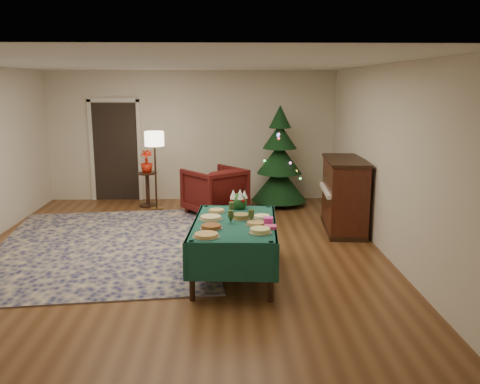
{
  "coord_description": "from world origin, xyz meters",
  "views": [
    {
      "loc": [
        0.71,
        -7.19,
        2.41
      ],
      "look_at": [
        0.91,
        -0.04,
        0.9
      ],
      "focal_mm": 38.0,
      "sensor_mm": 36.0,
      "label": 1
    }
  ],
  "objects_px": {
    "potted_plant": "(147,166)",
    "christmas_tree": "(279,161)",
    "armchair": "(215,189)",
    "floor_lamp": "(154,144)",
    "buffet_table": "(235,233)",
    "side_table": "(148,190)",
    "piano": "(344,196)",
    "gift_box": "(268,221)"
  },
  "relations": [
    {
      "from": "side_table",
      "to": "potted_plant",
      "type": "height_order",
      "value": "potted_plant"
    },
    {
      "from": "armchair",
      "to": "piano",
      "type": "xyz_separation_m",
      "value": [
        2.19,
        -1.16,
        0.1
      ]
    },
    {
      "from": "armchair",
      "to": "potted_plant",
      "type": "height_order",
      "value": "armchair"
    },
    {
      "from": "gift_box",
      "to": "armchair",
      "type": "relative_size",
      "value": 0.12
    },
    {
      "from": "piano",
      "to": "potted_plant",
      "type": "bearing_deg",
      "value": 153.06
    },
    {
      "from": "gift_box",
      "to": "piano",
      "type": "height_order",
      "value": "piano"
    },
    {
      "from": "buffet_table",
      "to": "side_table",
      "type": "bearing_deg",
      "value": 113.76
    },
    {
      "from": "floor_lamp",
      "to": "potted_plant",
      "type": "bearing_deg",
      "value": 129.43
    },
    {
      "from": "buffet_table",
      "to": "side_table",
      "type": "relative_size",
      "value": 2.72
    },
    {
      "from": "potted_plant",
      "to": "christmas_tree",
      "type": "relative_size",
      "value": 0.22
    },
    {
      "from": "floor_lamp",
      "to": "piano",
      "type": "bearing_deg",
      "value": -24.94
    },
    {
      "from": "piano",
      "to": "side_table",
      "type": "bearing_deg",
      "value": 153.06
    },
    {
      "from": "gift_box",
      "to": "side_table",
      "type": "distance_m",
      "value": 4.5
    },
    {
      "from": "armchair",
      "to": "piano",
      "type": "height_order",
      "value": "piano"
    },
    {
      "from": "buffet_table",
      "to": "floor_lamp",
      "type": "height_order",
      "value": "floor_lamp"
    },
    {
      "from": "potted_plant",
      "to": "buffet_table",
      "type": "bearing_deg",
      "value": -66.24
    },
    {
      "from": "armchair",
      "to": "buffet_table",
      "type": "bearing_deg",
      "value": 58.13
    },
    {
      "from": "gift_box",
      "to": "side_table",
      "type": "height_order",
      "value": "gift_box"
    },
    {
      "from": "armchair",
      "to": "christmas_tree",
      "type": "relative_size",
      "value": 0.49
    },
    {
      "from": "gift_box",
      "to": "christmas_tree",
      "type": "xyz_separation_m",
      "value": [
        0.56,
        4.02,
        0.15
      ]
    },
    {
      "from": "piano",
      "to": "armchair",
      "type": "bearing_deg",
      "value": 151.98
    },
    {
      "from": "buffet_table",
      "to": "piano",
      "type": "relative_size",
      "value": 1.3
    },
    {
      "from": "buffet_table",
      "to": "christmas_tree",
      "type": "xyz_separation_m",
      "value": [
        0.97,
        3.88,
        0.34
      ]
    },
    {
      "from": "piano",
      "to": "buffet_table",
      "type": "bearing_deg",
      "value": -132.85
    },
    {
      "from": "piano",
      "to": "christmas_tree",
      "type": "bearing_deg",
      "value": 115.64
    },
    {
      "from": "side_table",
      "to": "potted_plant",
      "type": "bearing_deg",
      "value": 0.0
    },
    {
      "from": "armchair",
      "to": "potted_plant",
      "type": "xyz_separation_m",
      "value": [
        -1.36,
        0.64,
        0.33
      ]
    },
    {
      "from": "armchair",
      "to": "christmas_tree",
      "type": "height_order",
      "value": "christmas_tree"
    },
    {
      "from": "side_table",
      "to": "piano",
      "type": "distance_m",
      "value": 3.99
    },
    {
      "from": "armchair",
      "to": "floor_lamp",
      "type": "relative_size",
      "value": 0.64
    },
    {
      "from": "buffet_table",
      "to": "armchair",
      "type": "height_order",
      "value": "armchair"
    },
    {
      "from": "gift_box",
      "to": "armchair",
      "type": "distance_m",
      "value": 3.41
    },
    {
      "from": "gift_box",
      "to": "potted_plant",
      "type": "distance_m",
      "value": 4.48
    },
    {
      "from": "side_table",
      "to": "christmas_tree",
      "type": "relative_size",
      "value": 0.34
    },
    {
      "from": "buffet_table",
      "to": "christmas_tree",
      "type": "bearing_deg",
      "value": 75.91
    },
    {
      "from": "buffet_table",
      "to": "potted_plant",
      "type": "xyz_separation_m",
      "value": [
        -1.68,
        3.82,
        0.25
      ]
    },
    {
      "from": "buffet_table",
      "to": "armchair",
      "type": "xyz_separation_m",
      "value": [
        -0.32,
        3.18,
        -0.08
      ]
    },
    {
      "from": "floor_lamp",
      "to": "potted_plant",
      "type": "height_order",
      "value": "floor_lamp"
    },
    {
      "from": "floor_lamp",
      "to": "potted_plant",
      "type": "relative_size",
      "value": 3.45
    },
    {
      "from": "christmas_tree",
      "to": "buffet_table",
      "type": "bearing_deg",
      "value": -104.09
    },
    {
      "from": "side_table",
      "to": "christmas_tree",
      "type": "xyz_separation_m",
      "value": [
        2.65,
        0.06,
        0.57
      ]
    },
    {
      "from": "armchair",
      "to": "potted_plant",
      "type": "bearing_deg",
      "value": -62.79
    }
  ]
}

